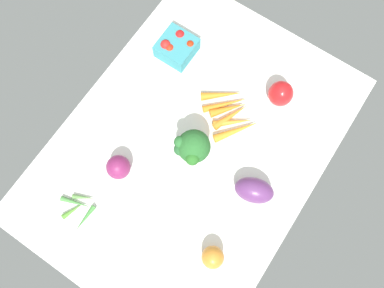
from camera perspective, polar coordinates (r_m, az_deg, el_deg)
tablecloth at (r=119.63cm, az=0.00°, el=-0.39°), size 104.00×76.00×2.00cm
red_onion_center at (r=115.40cm, az=-10.95°, el=-3.42°), size 7.27×7.27×7.27cm
berry_basket at (r=128.57cm, az=-2.34°, el=14.28°), size 11.26×11.26×7.09cm
heirloom_tomato_orange at (r=111.30cm, az=3.12°, el=-16.56°), size 6.41×6.41×6.41cm
broccoli_head at (r=109.46cm, az=0.07°, el=-0.49°), size 10.42×10.33×13.84cm
bell_pepper_red at (r=122.88cm, az=13.12°, el=7.35°), size 10.93×10.93×8.79cm
eggplant at (r=113.41cm, az=9.28°, el=-6.84°), size 10.84×13.39×7.44cm
okra_pile at (r=119.06cm, az=-16.52°, el=-9.11°), size 11.35×10.60×1.59cm
carrot_bunch at (r=121.27cm, az=5.66°, el=4.68°), size 20.00×21.94×2.73cm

